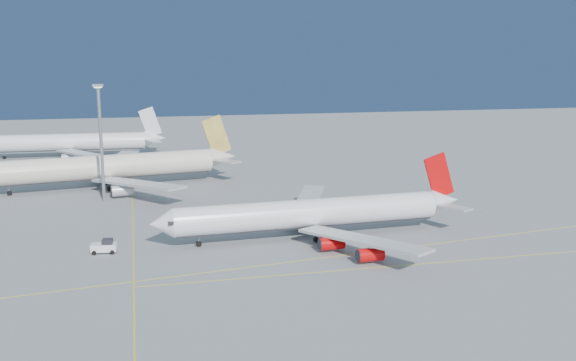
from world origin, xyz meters
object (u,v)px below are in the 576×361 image
object	(u,v)px
airliner_third	(73,142)
pushback_tug	(105,246)
light_mast	(101,133)
airliner_virgin	(315,213)
airliner_etihad	(111,167)

from	to	relation	value
airliner_third	pushback_tug	distance (m)	111.24
airliner_third	light_mast	world-z (taller)	light_mast
airliner_virgin	airliner_third	size ratio (longest dim) A/B	0.99
airliner_virgin	airliner_etihad	size ratio (longest dim) A/B	0.90
airliner_third	pushback_tug	bearing A→B (deg)	-80.82
airliner_virgin	light_mast	xyz separation A→B (m)	(-39.03, 39.35, 11.29)
airliner_virgin	airliner_etihad	world-z (taller)	airliner_etihad
airliner_etihad	airliner_third	distance (m)	55.68
pushback_tug	light_mast	size ratio (longest dim) A/B	0.17
airliner_third	light_mast	distance (m)	71.81
airliner_virgin	pushback_tug	xyz separation A→B (m)	(-37.41, -1.04, -3.34)
pushback_tug	airliner_virgin	bearing A→B (deg)	7.85
airliner_third	light_mast	size ratio (longest dim) A/B	2.26
airliner_etihad	light_mast	xyz separation A→B (m)	(-1.19, -15.90, 10.42)
airliner_virgin	light_mast	world-z (taller)	light_mast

